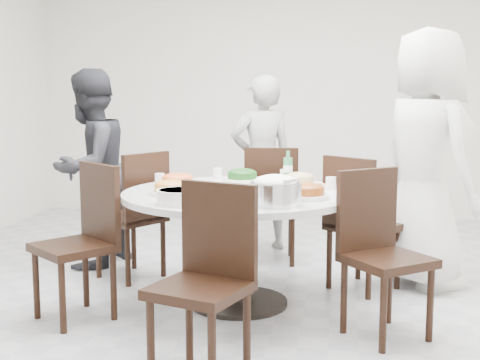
# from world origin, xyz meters

# --- Properties ---
(floor) EXTENTS (6.00, 6.00, 0.01)m
(floor) POSITION_xyz_m (0.00, 0.00, 0.00)
(floor) COLOR #AAAAAF
(floor) RESTS_ON ground
(wall_back) EXTENTS (6.00, 0.01, 2.80)m
(wall_back) POSITION_xyz_m (0.00, 3.00, 1.40)
(wall_back) COLOR silver
(wall_back) RESTS_ON ground
(wall_front) EXTENTS (6.00, 0.01, 2.80)m
(wall_front) POSITION_xyz_m (0.00, -3.00, 1.40)
(wall_front) COLOR silver
(wall_front) RESTS_ON ground
(dining_table) EXTENTS (1.50, 1.50, 0.75)m
(dining_table) POSITION_xyz_m (-0.27, -0.15, 0.38)
(dining_table) COLOR silver
(dining_table) RESTS_ON floor
(chair_ne) EXTENTS (0.59, 0.59, 0.95)m
(chair_ne) POSITION_xyz_m (0.55, 0.33, 0.47)
(chair_ne) COLOR black
(chair_ne) RESTS_ON floor
(chair_n) EXTENTS (0.47, 0.47, 0.95)m
(chair_n) POSITION_xyz_m (-0.18, 0.98, 0.47)
(chair_n) COLOR black
(chair_n) RESTS_ON floor
(chair_nw) EXTENTS (0.58, 0.58, 0.95)m
(chair_nw) POSITION_xyz_m (-1.16, 0.35, 0.47)
(chair_nw) COLOR black
(chair_nw) RESTS_ON floor
(chair_sw) EXTENTS (0.59, 0.59, 0.95)m
(chair_sw) POSITION_xyz_m (-1.22, -0.58, 0.47)
(chair_sw) COLOR black
(chair_sw) RESTS_ON floor
(chair_s) EXTENTS (0.54, 0.54, 0.95)m
(chair_s) POSITION_xyz_m (-0.28, -1.29, 0.47)
(chair_s) COLOR black
(chair_s) RESTS_ON floor
(chair_se) EXTENTS (0.59, 0.59, 0.95)m
(chair_se) POSITION_xyz_m (0.65, -0.59, 0.47)
(chair_se) COLOR black
(chair_se) RESTS_ON floor
(diner_right) EXTENTS (0.96, 1.07, 1.83)m
(diner_right) POSITION_xyz_m (0.97, 0.50, 0.91)
(diner_right) COLOR silver
(diner_right) RESTS_ON floor
(diner_middle) EXTENTS (0.65, 0.55, 1.52)m
(diner_middle) POSITION_xyz_m (-0.30, 1.38, 0.76)
(diner_middle) COLOR black
(diner_middle) RESTS_ON floor
(diner_left) EXTENTS (0.77, 0.89, 1.56)m
(diner_left) POSITION_xyz_m (-1.58, 0.63, 0.78)
(diner_left) COLOR #212227
(diner_left) RESTS_ON floor
(dish_greens) EXTENTS (0.27, 0.27, 0.07)m
(dish_greens) POSITION_xyz_m (-0.31, 0.30, 0.78)
(dish_greens) COLOR white
(dish_greens) RESTS_ON dining_table
(dish_pale) EXTENTS (0.25, 0.25, 0.07)m
(dish_pale) POSITION_xyz_m (0.10, 0.17, 0.78)
(dish_pale) COLOR white
(dish_pale) RESTS_ON dining_table
(dish_orange) EXTENTS (0.27, 0.27, 0.07)m
(dish_orange) POSITION_xyz_m (-0.70, -0.01, 0.79)
(dish_orange) COLOR white
(dish_orange) RESTS_ON dining_table
(dish_redbrown) EXTENTS (0.27, 0.27, 0.07)m
(dish_redbrown) POSITION_xyz_m (0.18, -0.34, 0.78)
(dish_redbrown) COLOR white
(dish_redbrown) RESTS_ON dining_table
(dish_tofu) EXTENTS (0.26, 0.26, 0.07)m
(dish_tofu) POSITION_xyz_m (-0.67, -0.33, 0.78)
(dish_tofu) COLOR white
(dish_tofu) RESTS_ON dining_table
(rice_bowl) EXTENTS (0.30, 0.30, 0.13)m
(rice_bowl) POSITION_xyz_m (0.01, -0.58, 0.81)
(rice_bowl) COLOR silver
(rice_bowl) RESTS_ON dining_table
(soup_bowl) EXTENTS (0.27, 0.27, 0.08)m
(soup_bowl) POSITION_xyz_m (-0.53, -0.64, 0.79)
(soup_bowl) COLOR white
(soup_bowl) RESTS_ON dining_table
(beverage_bottle) EXTENTS (0.06, 0.06, 0.22)m
(beverage_bottle) POSITION_xyz_m (0.01, 0.34, 0.86)
(beverage_bottle) COLOR #33804A
(beverage_bottle) RESTS_ON dining_table
(tea_cups) EXTENTS (0.07, 0.07, 0.08)m
(tea_cups) POSITION_xyz_m (-0.27, 0.47, 0.79)
(tea_cups) COLOR white
(tea_cups) RESTS_ON dining_table
(chopsticks) EXTENTS (0.24, 0.04, 0.01)m
(chopsticks) POSITION_xyz_m (-0.27, 0.52, 0.76)
(chopsticks) COLOR tan
(chopsticks) RESTS_ON dining_table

